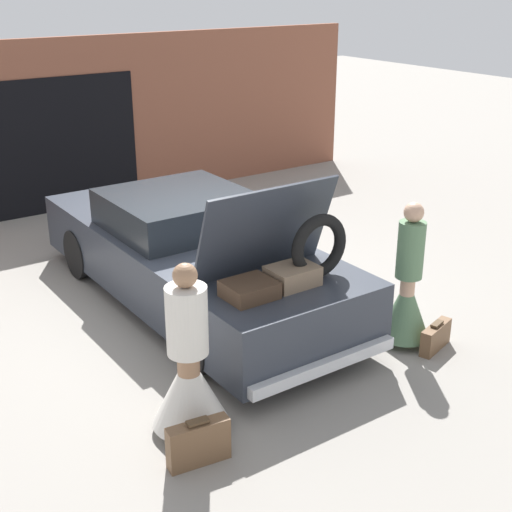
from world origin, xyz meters
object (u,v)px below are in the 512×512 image
(suitcase_beside_left_person, at_px, (198,443))
(person_left, at_px, (189,374))
(suitcase_beside_right_person, at_px, (436,337))
(person_right, at_px, (407,294))
(car, at_px, (192,255))

(suitcase_beside_left_person, bearing_deg, person_left, 67.92)
(suitcase_beside_right_person, bearing_deg, suitcase_beside_left_person, -176.24)
(person_right, distance_m, suitcase_beside_right_person, 0.55)
(car, relative_size, suitcase_beside_right_person, 9.58)
(car, xyz_separation_m, person_left, (-1.35, -2.26, -0.06))
(person_left, height_order, suitcase_beside_right_person, person_left)
(person_right, bearing_deg, suitcase_beside_right_person, -147.04)
(car, height_order, person_left, car)
(person_right, xyz_separation_m, suitcase_beside_left_person, (-2.87, -0.50, -0.38))
(car, bearing_deg, suitcase_beside_left_person, -119.41)
(person_left, height_order, suitcase_beside_left_person, person_left)
(suitcase_beside_left_person, bearing_deg, car, 60.59)
(person_left, bearing_deg, person_right, 98.63)
(car, distance_m, person_right, 2.58)
(suitcase_beside_left_person, xyz_separation_m, suitcase_beside_right_person, (3.03, 0.20, -0.05))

